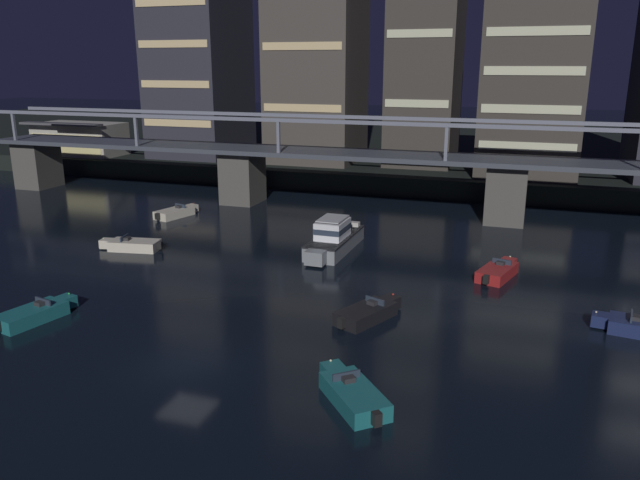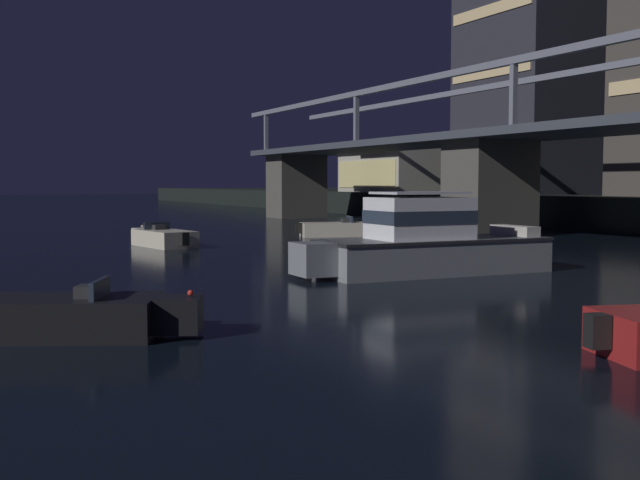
% 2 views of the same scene
% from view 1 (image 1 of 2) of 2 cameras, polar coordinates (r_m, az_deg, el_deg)
% --- Properties ---
extents(ground_plane, '(400.00, 400.00, 0.00)m').
position_cam_1_polar(ground_plane, '(32.52, -12.24, -11.08)').
color(ground_plane, black).
extents(far_riverbank, '(240.00, 80.00, 2.20)m').
position_cam_1_polar(far_riverbank, '(110.00, 10.58, 8.58)').
color(far_riverbank, black).
rests_on(far_riverbank, ground).
extents(river_bridge, '(87.92, 6.40, 9.38)m').
position_cam_1_polar(river_bridge, '(62.88, 4.21, 6.38)').
color(river_bridge, '#4C4944').
rests_on(river_bridge, ground).
extents(tower_west_low, '(10.68, 12.80, 25.09)m').
position_cam_1_polar(tower_west_low, '(89.11, -11.05, 15.62)').
color(tower_west_low, '#282833').
rests_on(tower_west_low, far_riverbank).
extents(tower_west_tall, '(10.82, 11.14, 36.37)m').
position_cam_1_polar(tower_west_tall, '(82.15, -0.30, 19.83)').
color(tower_west_tall, '#423D38').
rests_on(tower_west_tall, far_riverbank).
extents(tower_east_tall, '(10.81, 10.60, 19.95)m').
position_cam_1_polar(tower_east_tall, '(74.93, 18.87, 13.12)').
color(tower_east_tall, '#38332D').
rests_on(tower_east_tall, far_riverbank).
extents(waterfront_pavilion, '(12.40, 7.40, 4.70)m').
position_cam_1_polar(waterfront_pavilion, '(94.06, -21.11, 8.65)').
color(waterfront_pavilion, '#B2AD9E').
rests_on(waterfront_pavilion, far_riverbank).
extents(cabin_cruiser_near_left, '(2.83, 9.18, 2.79)m').
position_cam_1_polar(cabin_cruiser_near_left, '(49.85, 1.25, 0.16)').
color(cabin_cruiser_near_left, gray).
rests_on(cabin_cruiser_near_left, ground).
extents(speedboat_near_center, '(2.75, 5.19, 1.16)m').
position_cam_1_polar(speedboat_near_center, '(62.88, -13.05, 2.47)').
color(speedboat_near_center, beige).
rests_on(speedboat_near_center, ground).
extents(speedboat_mid_left, '(3.25, 5.01, 1.16)m').
position_cam_1_polar(speedboat_mid_left, '(36.99, 4.42, -6.63)').
color(speedboat_mid_left, black).
rests_on(speedboat_mid_left, ground).
extents(speedboat_mid_center, '(2.82, 5.17, 1.16)m').
position_cam_1_polar(speedboat_mid_center, '(45.70, 15.99, -2.78)').
color(speedboat_mid_center, maroon).
rests_on(speedboat_mid_center, ground).
extents(speedboat_mid_right, '(2.61, 5.21, 1.16)m').
position_cam_1_polar(speedboat_mid_right, '(40.34, -24.66, -6.15)').
color(speedboat_mid_right, '#196066').
rests_on(speedboat_mid_right, ground).
extents(speedboat_far_left, '(4.20, 4.55, 1.16)m').
position_cam_1_polar(speedboat_far_left, '(28.52, 2.96, -13.84)').
color(speedboat_far_left, '#196066').
rests_on(speedboat_far_left, ground).
extents(speedboat_far_center, '(5.23, 2.43, 1.16)m').
position_cam_1_polar(speedboat_far_center, '(52.50, -16.81, -0.44)').
color(speedboat_far_center, beige).
rests_on(speedboat_far_center, ground).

